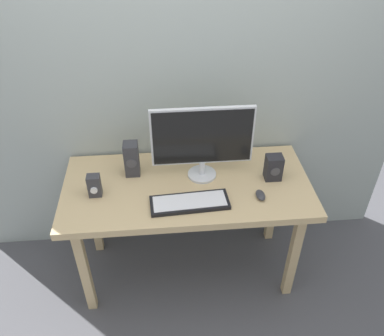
% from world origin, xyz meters
% --- Properties ---
extents(ground_plane, '(6.00, 6.00, 0.00)m').
position_xyz_m(ground_plane, '(0.00, 0.00, 0.00)').
color(ground_plane, '#4C4C51').
extents(wall_back, '(2.92, 0.04, 3.00)m').
position_xyz_m(wall_back, '(0.00, 0.39, 1.50)').
color(wall_back, '#9EA8A3').
rests_on(wall_back, ground_plane).
extents(desk, '(1.48, 0.69, 0.78)m').
position_xyz_m(desk, '(0.00, 0.00, 0.70)').
color(desk, tan).
rests_on(desk, ground_plane).
extents(monitor, '(0.60, 0.17, 0.46)m').
position_xyz_m(monitor, '(0.10, 0.09, 1.04)').
color(monitor, silver).
rests_on(monitor, desk).
extents(keyboard_primary, '(0.45, 0.18, 0.02)m').
position_xyz_m(keyboard_primary, '(-0.00, -0.18, 0.79)').
color(keyboard_primary, black).
rests_on(keyboard_primary, desk).
extents(mouse, '(0.06, 0.09, 0.03)m').
position_xyz_m(mouse, '(0.41, -0.15, 0.80)').
color(mouse, '#333338').
rests_on(mouse, desk).
extents(speaker_right, '(0.10, 0.08, 0.16)m').
position_xyz_m(speaker_right, '(0.52, 0.01, 0.86)').
color(speaker_right, '#232328').
rests_on(speaker_right, desk).
extents(speaker_left, '(0.09, 0.09, 0.22)m').
position_xyz_m(speaker_left, '(-0.32, 0.14, 0.89)').
color(speaker_left, '#333338').
rests_on(speaker_left, desk).
extents(audio_controller, '(0.07, 0.07, 0.14)m').
position_xyz_m(audio_controller, '(-0.53, -0.05, 0.85)').
color(audio_controller, '#333338').
rests_on(audio_controller, desk).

